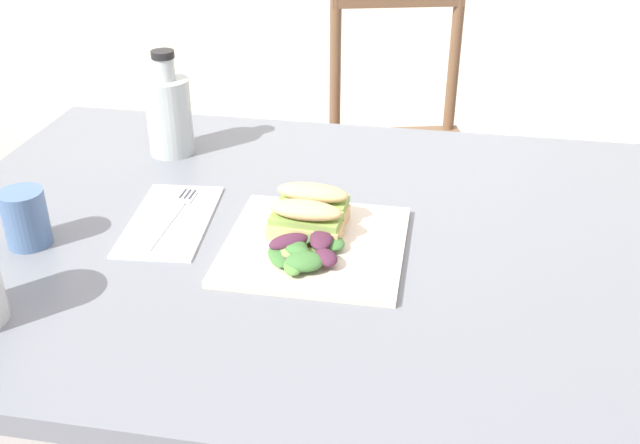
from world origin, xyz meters
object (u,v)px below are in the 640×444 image
object	(u,v)px
chair_wooden_far	(400,149)
plate_lunch	(315,245)
dining_table	(317,306)
fork_on_napkin	(174,213)
sandwich_half_back	(313,202)
bottle_cold_brew	(169,118)
sandwich_half_front	(305,219)
cup_extra_side	(26,218)

from	to	relation	value
chair_wooden_far	plate_lunch	world-z (taller)	chair_wooden_far
dining_table	fork_on_napkin	distance (m)	0.26
fork_on_napkin	dining_table	bearing A→B (deg)	-2.41
plate_lunch	sandwich_half_back	size ratio (longest dim) A/B	2.28
bottle_cold_brew	plate_lunch	bearing A→B (deg)	-42.04
chair_wooden_far	bottle_cold_brew	size ratio (longest dim) A/B	4.71
bottle_cold_brew	chair_wooden_far	bearing A→B (deg)	64.40
sandwich_half_front	cup_extra_side	distance (m)	0.39
fork_on_napkin	bottle_cold_brew	bearing A→B (deg)	110.69
fork_on_napkin	cup_extra_side	distance (m)	0.21
plate_lunch	chair_wooden_far	bearing A→B (deg)	87.30
dining_table	chair_wooden_far	bearing A→B (deg)	86.89
fork_on_napkin	bottle_cold_brew	distance (m)	0.25
plate_lunch	sandwich_half_back	world-z (taller)	sandwich_half_back
chair_wooden_far	bottle_cold_brew	distance (m)	0.91
cup_extra_side	chair_wooden_far	bearing A→B (deg)	67.72
plate_lunch	sandwich_half_front	xyz separation A→B (m)	(-0.02, 0.01, 0.03)
dining_table	chair_wooden_far	size ratio (longest dim) A/B	1.36
dining_table	sandwich_half_back	bearing A→B (deg)	116.76
sandwich_half_front	bottle_cold_brew	size ratio (longest dim) A/B	0.59
sandwich_half_front	dining_table	bearing A→B (deg)	72.10
plate_lunch	sandwich_half_back	xyz separation A→B (m)	(-0.02, 0.07, 0.03)
dining_table	fork_on_napkin	bearing A→B (deg)	177.59
cup_extra_side	dining_table	bearing A→B (deg)	14.74
plate_lunch	fork_on_napkin	distance (m)	0.23
dining_table	sandwich_half_back	distance (m)	0.17
chair_wooden_far	bottle_cold_brew	bearing A→B (deg)	-115.60
plate_lunch	bottle_cold_brew	bearing A→B (deg)	137.96
dining_table	plate_lunch	size ratio (longest dim) A/B	4.78
fork_on_napkin	cup_extra_side	bearing A→B (deg)	-146.79
chair_wooden_far	sandwich_half_front	bearing A→B (deg)	-93.62
dining_table	fork_on_napkin	size ratio (longest dim) A/B	6.41
dining_table	sandwich_half_back	world-z (taller)	sandwich_half_back
chair_wooden_far	sandwich_half_back	xyz separation A→B (m)	(-0.06, -0.97, 0.33)
chair_wooden_far	bottle_cold_brew	xyz separation A→B (m)	(-0.36, -0.75, 0.36)
sandwich_half_front	chair_wooden_far	bearing A→B (deg)	86.38
fork_on_napkin	sandwich_half_front	bearing A→B (deg)	-11.60
sandwich_half_front	fork_on_napkin	xyz separation A→B (m)	(-0.21, 0.04, -0.03)
plate_lunch	sandwich_half_front	distance (m)	0.04
sandwich_half_back	bottle_cold_brew	world-z (taller)	bottle_cold_brew
sandwich_half_front	cup_extra_side	size ratio (longest dim) A/B	1.33
chair_wooden_far	plate_lunch	bearing A→B (deg)	-92.70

